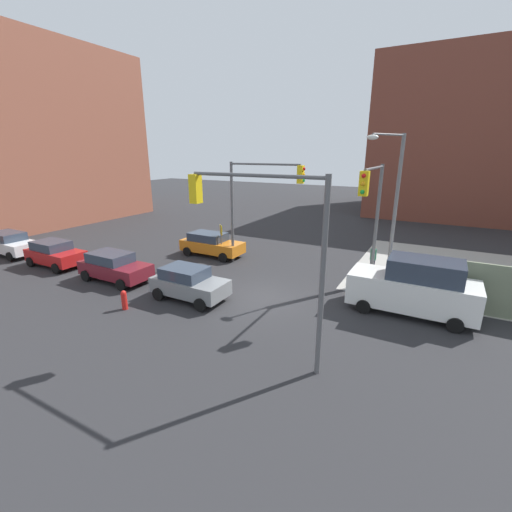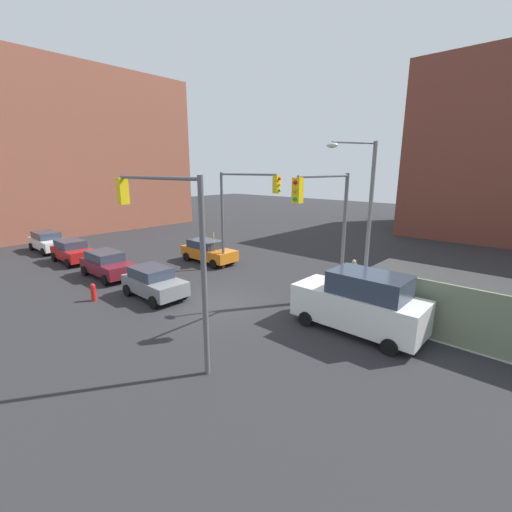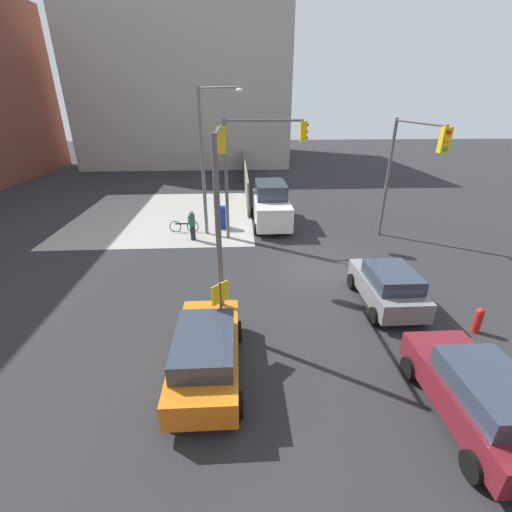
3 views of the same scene
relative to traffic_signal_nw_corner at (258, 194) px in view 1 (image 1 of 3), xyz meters
name	(u,v)px [view 1 (image 1 of 3)]	position (x,y,z in m)	size (l,w,h in m)	color
ground_plane	(261,298)	(2.61, -4.50, -4.60)	(120.00, 120.00, 0.00)	#28282B
sidewalk_corner	(461,274)	(11.61, 4.50, -4.60)	(12.00, 12.00, 0.01)	#9E9B93
traffic_signal_nw_corner	(258,194)	(0.00, 0.00, 0.00)	(5.00, 0.36, 6.50)	#59595B
traffic_signal_se_corner	(267,232)	(5.19, -9.00, 0.01)	(5.09, 0.36, 6.50)	#59595B
traffic_signal_ne_corner	(372,207)	(7.11, -1.66, -0.03)	(0.36, 4.46, 6.50)	#59595B
street_lamp_corner	(392,198)	(7.63, 0.98, 0.10)	(1.54, 2.38, 8.00)	slate
warning_sign_two_way	(221,236)	(-2.79, -0.03, -2.96)	(0.48, 0.48, 2.40)	#4C4C4C
mailbox_blue	(406,274)	(8.81, 0.50, -3.84)	(0.56, 0.64, 1.43)	navy
fire_hydrant	(124,300)	(-2.39, -8.70, -4.12)	(0.26, 0.26, 0.94)	red
hatchback_maroon	(114,266)	(-5.88, -6.30, -3.76)	(4.26, 2.02, 1.62)	maroon
coupe_red	(55,253)	(-11.39, -6.34, -3.76)	(3.96, 2.02, 1.62)	#B21919
hatchback_white	(10,243)	(-16.63, -6.34, -3.76)	(4.43, 2.02, 1.62)	white
sedan_gray	(189,283)	(-0.51, -6.27, -3.76)	(3.81, 2.02, 1.62)	slate
hatchback_orange	(211,244)	(-3.94, 0.37, -3.76)	(4.48, 2.02, 1.62)	orange
van_white_delivery	(414,287)	(9.44, -2.70, -3.32)	(5.40, 2.32, 2.62)	white
pedestrian_crossing	(373,259)	(6.81, 2.00, -3.69)	(0.36, 0.36, 1.76)	#2D664C
bicycle_leaning_on_fence	(398,268)	(8.21, 2.70, -4.26)	(0.05, 1.75, 0.97)	black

